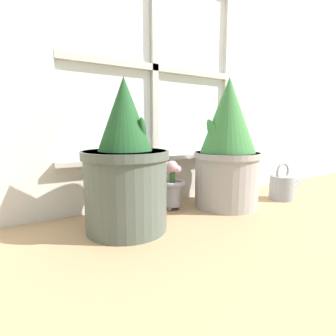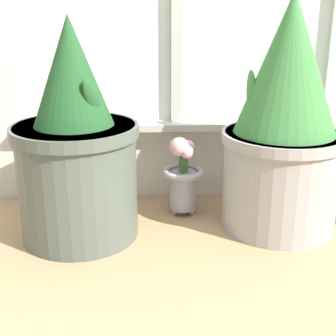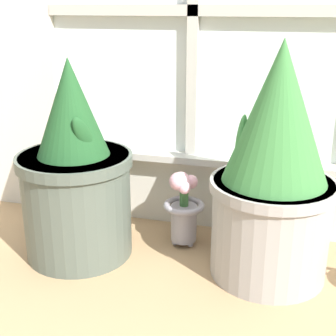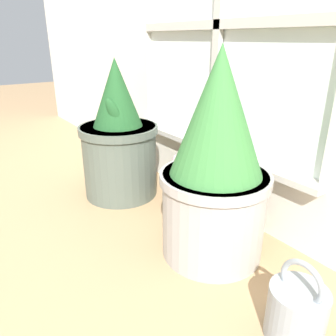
% 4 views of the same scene
% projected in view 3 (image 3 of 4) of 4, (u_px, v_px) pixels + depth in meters
% --- Properties ---
extents(ground_plane, '(10.00, 10.00, 0.00)m').
position_uv_depth(ground_plane, '(144.00, 311.00, 1.26)').
color(ground_plane, tan).
extents(potted_plant_left, '(0.36, 0.36, 0.64)m').
position_uv_depth(potted_plant_left, '(76.00, 178.00, 1.48)').
color(potted_plant_left, '#4C564C').
rests_on(potted_plant_left, ground_plane).
extents(potted_plant_right, '(0.37, 0.37, 0.70)m').
position_uv_depth(potted_plant_right, '(274.00, 174.00, 1.34)').
color(potted_plant_right, '#9E9993').
rests_on(potted_plant_right, ground_plane).
extents(flower_vase, '(0.14, 0.14, 0.27)m').
position_uv_depth(flower_vase, '(183.00, 206.00, 1.57)').
color(flower_vase, '#99939E').
rests_on(flower_vase, ground_plane).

